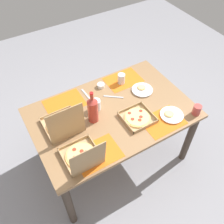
{
  "coord_description": "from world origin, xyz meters",
  "views": [
    {
      "loc": [
        0.76,
        1.29,
        2.4
      ],
      "look_at": [
        0.0,
        0.0,
        0.73
      ],
      "focal_mm": 39.9,
      "sensor_mm": 36.0,
      "label": 1
    }
  ],
  "objects_px": {
    "pizza_box_center": "(137,118)",
    "cup_clear_right": "(197,110)",
    "pizza_box_corner_left": "(82,156)",
    "cup_red": "(121,79)",
    "plate_near_left": "(171,115)",
    "plate_far_left": "(142,90)",
    "cup_spare": "(96,105)",
    "condiment_bowl": "(101,85)",
    "soda_bottle": "(93,109)",
    "pizza_box_edge_far": "(63,124)"
  },
  "relations": [
    {
      "from": "soda_bottle",
      "to": "cup_clear_right",
      "type": "relative_size",
      "value": 3.37
    },
    {
      "from": "plate_near_left",
      "to": "soda_bottle",
      "type": "relative_size",
      "value": 0.65
    },
    {
      "from": "plate_near_left",
      "to": "condiment_bowl",
      "type": "distance_m",
      "value": 0.74
    },
    {
      "from": "pizza_box_edge_far",
      "to": "condiment_bowl",
      "type": "xyz_separation_m",
      "value": [
        -0.52,
        -0.29,
        -0.03
      ]
    },
    {
      "from": "pizza_box_corner_left",
      "to": "cup_spare",
      "type": "distance_m",
      "value": 0.54
    },
    {
      "from": "pizza_box_edge_far",
      "to": "cup_clear_right",
      "type": "distance_m",
      "value": 1.17
    },
    {
      "from": "plate_far_left",
      "to": "soda_bottle",
      "type": "height_order",
      "value": "soda_bottle"
    },
    {
      "from": "plate_near_left",
      "to": "cup_clear_right",
      "type": "height_order",
      "value": "cup_clear_right"
    },
    {
      "from": "pizza_box_center",
      "to": "condiment_bowl",
      "type": "relative_size",
      "value": 3.56
    },
    {
      "from": "soda_bottle",
      "to": "condiment_bowl",
      "type": "xyz_separation_m",
      "value": [
        -0.26,
        -0.34,
        -0.11
      ]
    },
    {
      "from": "plate_far_left",
      "to": "cup_red",
      "type": "height_order",
      "value": "cup_red"
    },
    {
      "from": "soda_bottle",
      "to": "cup_red",
      "type": "distance_m",
      "value": 0.55
    },
    {
      "from": "cup_spare",
      "to": "condiment_bowl",
      "type": "relative_size",
      "value": 1.47
    },
    {
      "from": "pizza_box_center",
      "to": "condiment_bowl",
      "type": "bearing_deg",
      "value": -81.68
    },
    {
      "from": "cup_clear_right",
      "to": "condiment_bowl",
      "type": "distance_m",
      "value": 0.93
    },
    {
      "from": "pizza_box_center",
      "to": "cup_clear_right",
      "type": "bearing_deg",
      "value": 155.67
    },
    {
      "from": "cup_clear_right",
      "to": "soda_bottle",
      "type": "bearing_deg",
      "value": -26.22
    },
    {
      "from": "cup_red",
      "to": "cup_spare",
      "type": "height_order",
      "value": "cup_spare"
    },
    {
      "from": "cup_red",
      "to": "plate_near_left",
      "type": "bearing_deg",
      "value": 103.99
    },
    {
      "from": "plate_near_left",
      "to": "cup_clear_right",
      "type": "xyz_separation_m",
      "value": [
        -0.2,
        0.09,
        0.04
      ]
    },
    {
      "from": "condiment_bowl",
      "to": "plate_near_left",
      "type": "bearing_deg",
      "value": 118.59
    },
    {
      "from": "cup_red",
      "to": "cup_spare",
      "type": "bearing_deg",
      "value": 26.2
    },
    {
      "from": "pizza_box_corner_left",
      "to": "condiment_bowl",
      "type": "bearing_deg",
      "value": -128.44
    },
    {
      "from": "cup_clear_right",
      "to": "cup_spare",
      "type": "xyz_separation_m",
      "value": [
        0.74,
        -0.5,
        0.01
      ]
    },
    {
      "from": "plate_far_left",
      "to": "cup_spare",
      "type": "xyz_separation_m",
      "value": [
        0.5,
        -0.01,
        0.04
      ]
    },
    {
      "from": "soda_bottle",
      "to": "cup_spare",
      "type": "relative_size",
      "value": 2.99
    },
    {
      "from": "pizza_box_center",
      "to": "soda_bottle",
      "type": "bearing_deg",
      "value": -28.81
    },
    {
      "from": "pizza_box_edge_far",
      "to": "cup_red",
      "type": "distance_m",
      "value": 0.77
    },
    {
      "from": "plate_far_left",
      "to": "soda_bottle",
      "type": "relative_size",
      "value": 0.64
    },
    {
      "from": "plate_near_left",
      "to": "plate_far_left",
      "type": "bearing_deg",
      "value": -85.14
    },
    {
      "from": "plate_near_left",
      "to": "cup_clear_right",
      "type": "bearing_deg",
      "value": 155.73
    },
    {
      "from": "cup_red",
      "to": "condiment_bowl",
      "type": "distance_m",
      "value": 0.21
    },
    {
      "from": "cup_clear_right",
      "to": "pizza_box_center",
      "type": "bearing_deg",
      "value": -24.33
    },
    {
      "from": "plate_near_left",
      "to": "condiment_bowl",
      "type": "xyz_separation_m",
      "value": [
        0.35,
        -0.65,
        0.01
      ]
    },
    {
      "from": "plate_far_left",
      "to": "cup_clear_right",
      "type": "bearing_deg",
      "value": 115.76
    },
    {
      "from": "plate_near_left",
      "to": "condiment_bowl",
      "type": "height_order",
      "value": "condiment_bowl"
    },
    {
      "from": "pizza_box_corner_left",
      "to": "cup_red",
      "type": "distance_m",
      "value": 0.94
    },
    {
      "from": "pizza_box_center",
      "to": "plate_far_left",
      "type": "distance_m",
      "value": 0.37
    },
    {
      "from": "cup_clear_right",
      "to": "cup_spare",
      "type": "distance_m",
      "value": 0.89
    },
    {
      "from": "cup_spare",
      "to": "condiment_bowl",
      "type": "height_order",
      "value": "cup_spare"
    },
    {
      "from": "soda_bottle",
      "to": "plate_far_left",
      "type": "bearing_deg",
      "value": -171.36
    },
    {
      "from": "pizza_box_center",
      "to": "cup_red",
      "type": "bearing_deg",
      "value": -105.18
    },
    {
      "from": "plate_near_left",
      "to": "cup_spare",
      "type": "bearing_deg",
      "value": -37.58
    },
    {
      "from": "pizza_box_center",
      "to": "soda_bottle",
      "type": "relative_size",
      "value": 0.81
    },
    {
      "from": "plate_far_left",
      "to": "plate_near_left",
      "type": "bearing_deg",
      "value": 94.86
    },
    {
      "from": "plate_near_left",
      "to": "soda_bottle",
      "type": "xyz_separation_m",
      "value": [
        0.62,
        -0.31,
        0.12
      ]
    },
    {
      "from": "pizza_box_center",
      "to": "pizza_box_corner_left",
      "type": "relative_size",
      "value": 0.85
    },
    {
      "from": "cup_spare",
      "to": "condiment_bowl",
      "type": "distance_m",
      "value": 0.3
    },
    {
      "from": "pizza_box_center",
      "to": "plate_far_left",
      "type": "xyz_separation_m",
      "value": [
        -0.24,
        -0.27,
        -0.0
      ]
    },
    {
      "from": "plate_far_left",
      "to": "cup_clear_right",
      "type": "relative_size",
      "value": 2.15
    }
  ]
}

